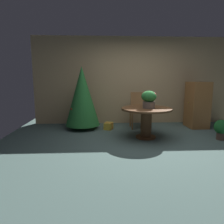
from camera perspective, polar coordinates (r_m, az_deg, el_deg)
The scene contains 9 objects.
ground_plane at distance 4.39m, azimuth 10.29°, elevation -9.03°, with size 6.60×6.60×0.00m, color #4C6660.
back_wall_panel at distance 6.33m, azimuth 6.04°, elevation 8.65°, with size 6.00×0.10×2.60m, color tan.
round_dining_table at distance 4.76m, azimuth 9.56°, elevation -1.31°, with size 1.16×1.16×0.71m.
flower_vase at distance 4.66m, azimuth 10.27°, elevation 3.70°, with size 0.34×0.34×0.40m.
wooden_chair_far at distance 5.76m, azimuth 7.33°, elevation 1.07°, with size 0.45×0.42×1.00m.
holiday_tree at distance 5.57m, azimuth -8.34°, elevation 4.41°, with size 0.93×0.93×1.70m.
gift_box_gold at distance 5.58m, azimuth -0.97°, elevation -3.92°, with size 0.28×0.33×0.18m.
wooden_cabinet at distance 6.22m, azimuth 22.74°, elevation 1.87°, with size 0.53×0.63×1.28m.
potted_plant at distance 5.24m, azimuth 28.29°, elevation -4.02°, with size 0.33×0.33×0.46m.
Camera 1 is at (-0.99, -4.05, 1.38)m, focal length 32.68 mm.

